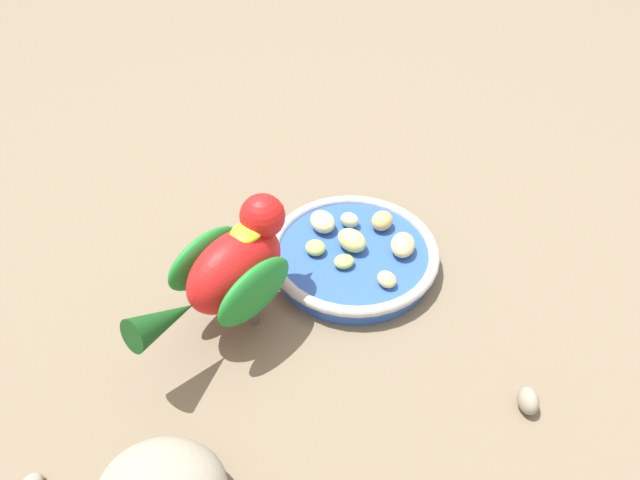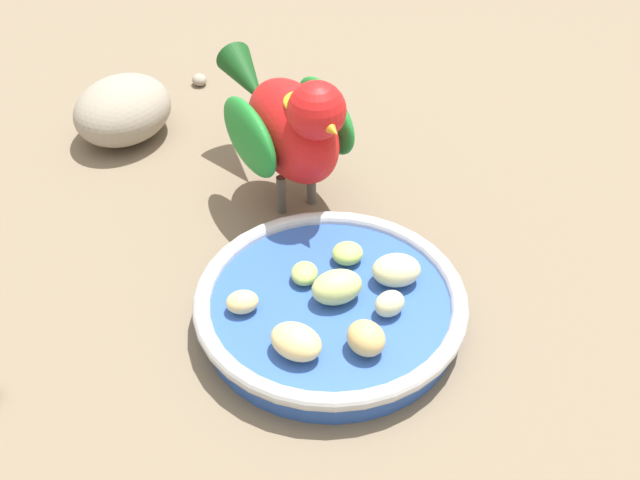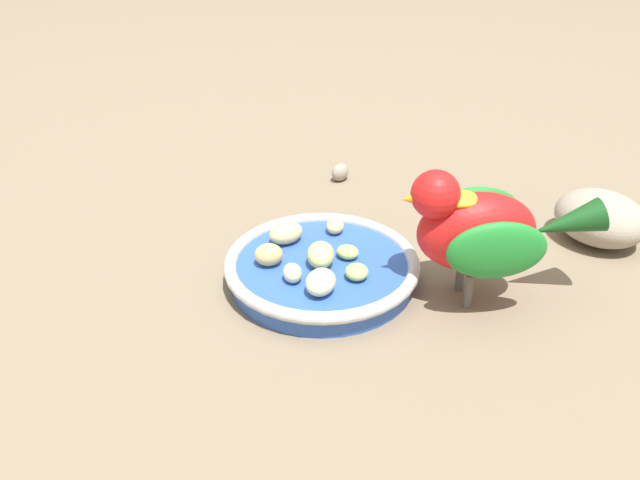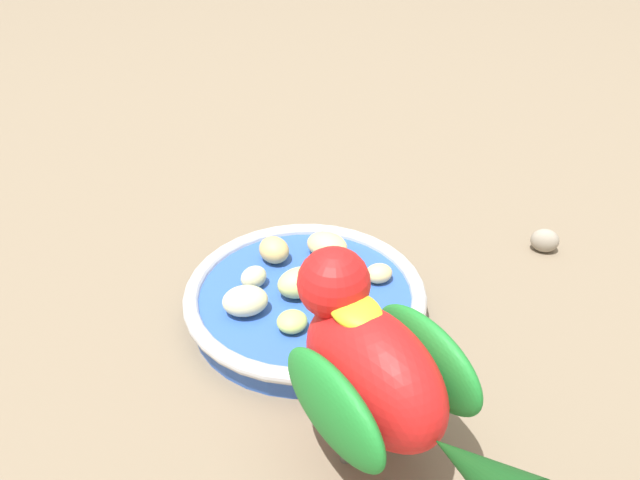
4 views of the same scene
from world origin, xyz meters
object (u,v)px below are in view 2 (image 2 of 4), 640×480
apple_piece_4 (347,253)px  rock_large (123,110)px  apple_piece_3 (242,302)px  apple_piece_5 (304,273)px  apple_piece_2 (390,304)px  parrot (290,123)px  apple_piece_1 (337,287)px  apple_piece_6 (396,270)px  apple_piece_7 (366,338)px  feeding_bowl (330,306)px  pebble_0 (199,80)px  apple_piece_0 (296,342)px

apple_piece_4 → rock_large: rock_large is taller
apple_piece_3 → rock_large: 0.32m
apple_piece_3 → apple_piece_5: size_ratio=1.00×
apple_piece_5 → rock_large: bearing=-166.2°
apple_piece_2 → parrot: size_ratio=0.12×
apple_piece_1 → parrot: bearing=170.4°
apple_piece_6 → apple_piece_7: (0.05, -0.05, -0.00)m
feeding_bowl → apple_piece_6: apple_piece_6 is taller
feeding_bowl → pebble_0: bearing=177.7°
apple_piece_0 → apple_piece_2: 0.08m
apple_piece_2 → parrot: 0.19m
apple_piece_0 → parrot: 0.22m
feeding_bowl → apple_piece_1: 0.02m
apple_piece_1 → apple_piece_3: (-0.02, -0.07, -0.00)m
feeding_bowl → apple_piece_2: (0.03, 0.03, 0.02)m
apple_piece_2 → apple_piece_4: bearing=-176.8°
apple_piece_6 → parrot: parrot is taller
apple_piece_3 → apple_piece_5: 0.06m
parrot → pebble_0: bearing=178.7°
apple_piece_7 → rock_large: 0.40m
apple_piece_3 → apple_piece_5: apple_piece_3 is taller
apple_piece_2 → rock_large: 0.38m
apple_piece_0 → apple_piece_1: (-0.04, 0.05, 0.00)m
apple_piece_5 → apple_piece_6: apple_piece_6 is taller
feeding_bowl → apple_piece_1: apple_piece_1 is taller
apple_piece_2 → apple_piece_5: (-0.06, -0.04, -0.00)m
apple_piece_5 → apple_piece_7: 0.09m
apple_piece_2 → pebble_0: 0.44m
apple_piece_3 → parrot: (-0.14, 0.10, 0.05)m
apple_piece_7 → parrot: size_ratio=0.14×
apple_piece_3 → apple_piece_4: bearing=101.3°
apple_piece_7 → rock_large: size_ratio=0.28×
apple_piece_2 → apple_piece_0: bearing=-83.5°
apple_piece_2 → apple_piece_1: bearing=-134.4°
apple_piece_3 → apple_piece_4: (-0.02, 0.10, -0.00)m
apple_piece_1 → parrot: 0.17m
apple_piece_4 → apple_piece_7: 0.10m
apple_piece_4 → apple_piece_5: (0.01, -0.04, -0.00)m
apple_piece_4 → rock_large: bearing=-158.8°
feeding_bowl → apple_piece_4: apple_piece_4 is taller
parrot → pebble_0: size_ratio=11.22×
feeding_bowl → apple_piece_0: (0.04, -0.04, 0.02)m
apple_piece_1 → apple_piece_7: bearing=-2.5°
rock_large → feeding_bowl: bearing=14.3°
apple_piece_4 → parrot: bearing=179.7°
rock_large → pebble_0: 0.13m
feeding_bowl → apple_piece_3: 0.07m
apple_piece_0 → pebble_0: apple_piece_0 is taller
apple_piece_7 → pebble_0: apple_piece_7 is taller
feeding_bowl → parrot: (-0.16, 0.03, 0.07)m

